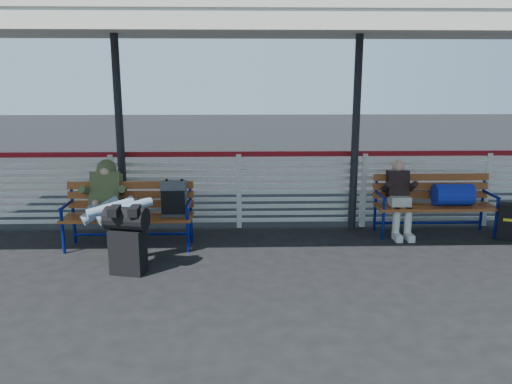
{
  "coord_description": "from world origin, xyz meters",
  "views": [
    {
      "loc": [
        0.05,
        -5.87,
        2.31
      ],
      "look_at": [
        0.25,
        1.0,
        0.79
      ],
      "focal_mm": 35.0,
      "sensor_mm": 36.0,
      "label": 1
    }
  ],
  "objects_px": {
    "luggage_stack": "(127,238)",
    "suitcase_side": "(511,222)",
    "traveler_man": "(112,204)",
    "bench_left": "(145,205)",
    "companion_person": "(399,197)",
    "bench_right": "(443,197)"
  },
  "relations": [
    {
      "from": "luggage_stack",
      "to": "bench_right",
      "type": "height_order",
      "value": "bench_right"
    },
    {
      "from": "bench_left",
      "to": "companion_person",
      "type": "height_order",
      "value": "companion_person"
    },
    {
      "from": "traveler_man",
      "to": "suitcase_side",
      "type": "bearing_deg",
      "value": 4.9
    },
    {
      "from": "luggage_stack",
      "to": "suitcase_side",
      "type": "relative_size",
      "value": 1.53
    },
    {
      "from": "traveler_man",
      "to": "suitcase_side",
      "type": "distance_m",
      "value": 5.78
    },
    {
      "from": "bench_right",
      "to": "suitcase_side",
      "type": "xyz_separation_m",
      "value": [
        0.93,
        -0.31,
        -0.32
      ]
    },
    {
      "from": "luggage_stack",
      "to": "bench_left",
      "type": "height_order",
      "value": "bench_left"
    },
    {
      "from": "bench_right",
      "to": "suitcase_side",
      "type": "height_order",
      "value": "bench_right"
    },
    {
      "from": "luggage_stack",
      "to": "companion_person",
      "type": "bearing_deg",
      "value": 34.86
    },
    {
      "from": "luggage_stack",
      "to": "traveler_man",
      "type": "bearing_deg",
      "value": 130.29
    },
    {
      "from": "companion_person",
      "to": "bench_left",
      "type": "bearing_deg",
      "value": -173.23
    },
    {
      "from": "bench_right",
      "to": "companion_person",
      "type": "xyz_separation_m",
      "value": [
        -0.67,
        -0.01,
        0.0
      ]
    },
    {
      "from": "bench_right",
      "to": "luggage_stack",
      "type": "bearing_deg",
      "value": -161.6
    },
    {
      "from": "bench_left",
      "to": "companion_person",
      "type": "xyz_separation_m",
      "value": [
        3.77,
        0.45,
        -0.01
      ]
    },
    {
      "from": "bench_left",
      "to": "suitcase_side",
      "type": "distance_m",
      "value": 5.38
    },
    {
      "from": "luggage_stack",
      "to": "companion_person",
      "type": "relative_size",
      "value": 0.73
    },
    {
      "from": "bench_left",
      "to": "suitcase_side",
      "type": "relative_size",
      "value": 3.29
    },
    {
      "from": "luggage_stack",
      "to": "traveler_man",
      "type": "height_order",
      "value": "traveler_man"
    },
    {
      "from": "luggage_stack",
      "to": "bench_left",
      "type": "bearing_deg",
      "value": 102.21
    },
    {
      "from": "traveler_man",
      "to": "companion_person",
      "type": "bearing_deg",
      "value": 10.8
    },
    {
      "from": "traveler_man",
      "to": "suitcase_side",
      "type": "relative_size",
      "value": 2.98
    },
    {
      "from": "bench_right",
      "to": "companion_person",
      "type": "relative_size",
      "value": 1.57
    }
  ]
}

